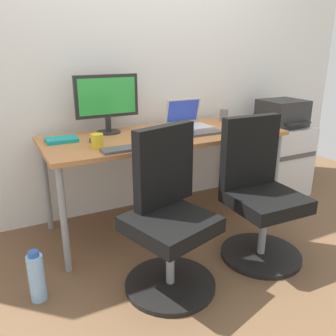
{
  "coord_description": "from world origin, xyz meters",
  "views": [
    {
      "loc": [
        -1.18,
        -2.33,
        1.36
      ],
      "look_at": [
        0.0,
        -0.05,
        0.48
      ],
      "focal_mm": 37.9,
      "sensor_mm": 36.0,
      "label": 1
    }
  ],
  "objects_px": {
    "office_chair_left": "(168,218)",
    "coffee_mug": "(97,141)",
    "desktop_monitor": "(107,100)",
    "water_bottle_on_floor": "(37,277)",
    "side_cabinet": "(277,159)",
    "printer": "(282,113)",
    "office_chair_right": "(259,196)",
    "open_laptop": "(188,120)"
  },
  "relations": [
    {
      "from": "side_cabinet",
      "to": "printer",
      "type": "height_order",
      "value": "printer"
    },
    {
      "from": "office_chair_right",
      "to": "water_bottle_on_floor",
      "type": "relative_size",
      "value": 3.03
    },
    {
      "from": "office_chair_right",
      "to": "side_cabinet",
      "type": "bearing_deg",
      "value": 40.32
    },
    {
      "from": "coffee_mug",
      "to": "office_chair_left",
      "type": "bearing_deg",
      "value": -66.67
    },
    {
      "from": "office_chair_right",
      "to": "open_laptop",
      "type": "height_order",
      "value": "open_laptop"
    },
    {
      "from": "open_laptop",
      "to": "printer",
      "type": "bearing_deg",
      "value": -2.8
    },
    {
      "from": "side_cabinet",
      "to": "desktop_monitor",
      "type": "height_order",
      "value": "desktop_monitor"
    },
    {
      "from": "office_chair_left",
      "to": "desktop_monitor",
      "type": "height_order",
      "value": "desktop_monitor"
    },
    {
      "from": "open_laptop",
      "to": "office_chair_right",
      "type": "bearing_deg",
      "value": -84.64
    },
    {
      "from": "printer",
      "to": "desktop_monitor",
      "type": "xyz_separation_m",
      "value": [
        -1.62,
        0.15,
        0.21
      ]
    },
    {
      "from": "open_laptop",
      "to": "office_chair_left",
      "type": "bearing_deg",
      "value": -126.27
    },
    {
      "from": "office_chair_left",
      "to": "water_bottle_on_floor",
      "type": "distance_m",
      "value": 0.8
    },
    {
      "from": "office_chair_left",
      "to": "desktop_monitor",
      "type": "xyz_separation_m",
      "value": [
        -0.04,
        0.92,
        0.56
      ]
    },
    {
      "from": "office_chair_left",
      "to": "office_chair_right",
      "type": "distance_m",
      "value": 0.68
    },
    {
      "from": "water_bottle_on_floor",
      "to": "open_laptop",
      "type": "distance_m",
      "value": 1.61
    },
    {
      "from": "printer",
      "to": "open_laptop",
      "type": "relative_size",
      "value": 1.29
    },
    {
      "from": "office_chair_right",
      "to": "desktop_monitor",
      "type": "bearing_deg",
      "value": 128.0
    },
    {
      "from": "office_chair_right",
      "to": "coffee_mug",
      "type": "height_order",
      "value": "office_chair_right"
    },
    {
      "from": "printer",
      "to": "side_cabinet",
      "type": "bearing_deg",
      "value": 90.0
    },
    {
      "from": "office_chair_right",
      "to": "water_bottle_on_floor",
      "type": "xyz_separation_m",
      "value": [
        -1.41,
        0.18,
        -0.28
      ]
    },
    {
      "from": "side_cabinet",
      "to": "water_bottle_on_floor",
      "type": "distance_m",
      "value": 2.4
    },
    {
      "from": "printer",
      "to": "desktop_monitor",
      "type": "height_order",
      "value": "desktop_monitor"
    },
    {
      "from": "office_chair_left",
      "to": "water_bottle_on_floor",
      "type": "height_order",
      "value": "office_chair_left"
    },
    {
      "from": "office_chair_right",
      "to": "open_laptop",
      "type": "distance_m",
      "value": 0.9
    },
    {
      "from": "office_chair_right",
      "to": "printer",
      "type": "distance_m",
      "value": 1.24
    },
    {
      "from": "side_cabinet",
      "to": "open_laptop",
      "type": "bearing_deg",
      "value": 177.26
    },
    {
      "from": "side_cabinet",
      "to": "open_laptop",
      "type": "relative_size",
      "value": 2.13
    },
    {
      "from": "office_chair_right",
      "to": "printer",
      "type": "height_order",
      "value": "office_chair_right"
    },
    {
      "from": "side_cabinet",
      "to": "printer",
      "type": "relative_size",
      "value": 1.65
    },
    {
      "from": "water_bottle_on_floor",
      "to": "desktop_monitor",
      "type": "height_order",
      "value": "desktop_monitor"
    },
    {
      "from": "office_chair_left",
      "to": "printer",
      "type": "distance_m",
      "value": 1.8
    },
    {
      "from": "office_chair_left",
      "to": "water_bottle_on_floor",
      "type": "relative_size",
      "value": 3.03
    },
    {
      "from": "side_cabinet",
      "to": "open_laptop",
      "type": "xyz_separation_m",
      "value": [
        -0.98,
        0.05,
        0.46
      ]
    },
    {
      "from": "office_chair_right",
      "to": "printer",
      "type": "xyz_separation_m",
      "value": [
        0.91,
        0.77,
        0.36
      ]
    },
    {
      "from": "printer",
      "to": "water_bottle_on_floor",
      "type": "bearing_deg",
      "value": -165.68
    },
    {
      "from": "printer",
      "to": "coffee_mug",
      "type": "distance_m",
      "value": 1.83
    },
    {
      "from": "side_cabinet",
      "to": "coffee_mug",
      "type": "relative_size",
      "value": 7.17
    },
    {
      "from": "office_chair_left",
      "to": "open_laptop",
      "type": "distance_m",
      "value": 1.08
    },
    {
      "from": "office_chair_left",
      "to": "side_cabinet",
      "type": "height_order",
      "value": "office_chair_left"
    },
    {
      "from": "printer",
      "to": "open_laptop",
      "type": "xyz_separation_m",
      "value": [
        -0.98,
        0.05,
        0.01
      ]
    },
    {
      "from": "water_bottle_on_floor",
      "to": "office_chair_left",
      "type": "bearing_deg",
      "value": -13.84
    },
    {
      "from": "office_chair_left",
      "to": "coffee_mug",
      "type": "relative_size",
      "value": 10.22
    }
  ]
}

